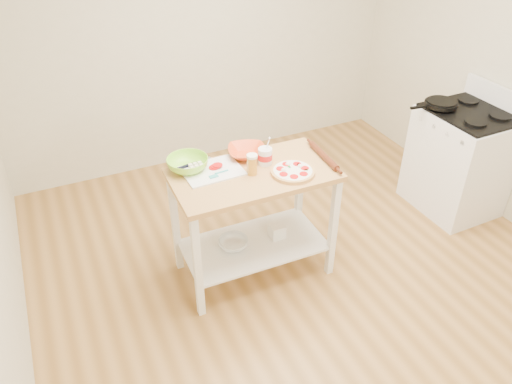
{
  "coord_description": "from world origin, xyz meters",
  "views": [
    {
      "loc": [
        -1.55,
        -2.29,
        2.72
      ],
      "look_at": [
        -0.33,
        0.34,
        0.74
      ],
      "focal_mm": 35.0,
      "sensor_mm": 36.0,
      "label": 1
    }
  ],
  "objects_px": {
    "spatula": "(218,174)",
    "beer_pint": "(252,164)",
    "shelf_bin": "(277,231)",
    "rolling_pin": "(324,156)",
    "yogurt_tub": "(265,156)",
    "skillet": "(440,104)",
    "cutting_board": "(212,170)",
    "orange_bowl": "(247,152)",
    "green_bowl": "(188,164)",
    "prep_island": "(254,202)",
    "gas_stove": "(459,160)",
    "shelf_glass_bowl": "(233,243)",
    "pizza": "(293,171)",
    "knife": "(190,165)"
  },
  "relations": [
    {
      "from": "spatula",
      "to": "beer_pint",
      "type": "xyz_separation_m",
      "value": [
        0.22,
        -0.07,
        0.06
      ]
    },
    {
      "from": "spatula",
      "to": "shelf_bin",
      "type": "bearing_deg",
      "value": -10.81
    },
    {
      "from": "rolling_pin",
      "to": "yogurt_tub",
      "type": "bearing_deg",
      "value": 164.64
    },
    {
      "from": "skillet",
      "to": "cutting_board",
      "type": "bearing_deg",
      "value": -171.17
    },
    {
      "from": "orange_bowl",
      "to": "green_bowl",
      "type": "height_order",
      "value": "green_bowl"
    },
    {
      "from": "orange_bowl",
      "to": "rolling_pin",
      "type": "relative_size",
      "value": 0.7
    },
    {
      "from": "spatula",
      "to": "beer_pint",
      "type": "height_order",
      "value": "beer_pint"
    },
    {
      "from": "prep_island",
      "to": "gas_stove",
      "type": "xyz_separation_m",
      "value": [
        2.02,
        0.03,
        -0.17
      ]
    },
    {
      "from": "gas_stove",
      "to": "shelf_glass_bowl",
      "type": "height_order",
      "value": "gas_stove"
    },
    {
      "from": "pizza",
      "to": "cutting_board",
      "type": "height_order",
      "value": "pizza"
    },
    {
      "from": "skillet",
      "to": "spatula",
      "type": "bearing_deg",
      "value": -169.08
    },
    {
      "from": "shelf_bin",
      "to": "yogurt_tub",
      "type": "bearing_deg",
      "value": 139.94
    },
    {
      "from": "spatula",
      "to": "knife",
      "type": "relative_size",
      "value": 0.56
    },
    {
      "from": "skillet",
      "to": "green_bowl",
      "type": "xyz_separation_m",
      "value": [
        -2.24,
        0.01,
        -0.03
      ]
    },
    {
      "from": "shelf_bin",
      "to": "prep_island",
      "type": "bearing_deg",
      "value": -178.74
    },
    {
      "from": "shelf_glass_bowl",
      "to": "shelf_bin",
      "type": "height_order",
      "value": "shelf_bin"
    },
    {
      "from": "skillet",
      "to": "shelf_bin",
      "type": "relative_size",
      "value": 3.94
    },
    {
      "from": "orange_bowl",
      "to": "green_bowl",
      "type": "xyz_separation_m",
      "value": [
        -0.45,
        0.0,
        0.01
      ]
    },
    {
      "from": "prep_island",
      "to": "beer_pint",
      "type": "bearing_deg",
      "value": -139.2
    },
    {
      "from": "beer_pint",
      "to": "shelf_bin",
      "type": "distance_m",
      "value": 0.69
    },
    {
      "from": "spatula",
      "to": "shelf_glass_bowl",
      "type": "distance_m",
      "value": 0.63
    },
    {
      "from": "green_bowl",
      "to": "pizza",
      "type": "bearing_deg",
      "value": -28.87
    },
    {
      "from": "pizza",
      "to": "gas_stove",
      "type": "bearing_deg",
      "value": 5.12
    },
    {
      "from": "spatula",
      "to": "shelf_glass_bowl",
      "type": "bearing_deg",
      "value": -24.47
    },
    {
      "from": "gas_stove",
      "to": "cutting_board",
      "type": "bearing_deg",
      "value": 176.59
    },
    {
      "from": "gas_stove",
      "to": "pizza",
      "type": "height_order",
      "value": "gas_stove"
    },
    {
      "from": "knife",
      "to": "green_bowl",
      "type": "height_order",
      "value": "green_bowl"
    },
    {
      "from": "green_bowl",
      "to": "beer_pint",
      "type": "relative_size",
      "value": 1.93
    },
    {
      "from": "skillet",
      "to": "beer_pint",
      "type": "bearing_deg",
      "value": -166.33
    },
    {
      "from": "prep_island",
      "to": "cutting_board",
      "type": "relative_size",
      "value": 2.81
    },
    {
      "from": "prep_island",
      "to": "orange_bowl",
      "type": "relative_size",
      "value": 4.23
    },
    {
      "from": "gas_stove",
      "to": "shelf_glass_bowl",
      "type": "bearing_deg",
      "value": 179.28
    },
    {
      "from": "prep_island",
      "to": "spatula",
      "type": "distance_m",
      "value": 0.36
    },
    {
      "from": "rolling_pin",
      "to": "shelf_bin",
      "type": "bearing_deg",
      "value": 171.74
    },
    {
      "from": "spatula",
      "to": "gas_stove",
      "type": "bearing_deg",
      "value": -4.4
    },
    {
      "from": "prep_island",
      "to": "rolling_pin",
      "type": "xyz_separation_m",
      "value": [
        0.54,
        -0.04,
        0.28
      ]
    },
    {
      "from": "skillet",
      "to": "spatula",
      "type": "relative_size",
      "value": 2.89
    },
    {
      "from": "pizza",
      "to": "shelf_bin",
      "type": "bearing_deg",
      "value": 106.8
    },
    {
      "from": "skillet",
      "to": "shelf_bin",
      "type": "xyz_separation_m",
      "value": [
        -1.64,
        -0.21,
        -0.66
      ]
    },
    {
      "from": "orange_bowl",
      "to": "yogurt_tub",
      "type": "bearing_deg",
      "value": -64.94
    },
    {
      "from": "rolling_pin",
      "to": "green_bowl",
      "type": "bearing_deg",
      "value": 163.93
    },
    {
      "from": "prep_island",
      "to": "skillet",
      "type": "bearing_deg",
      "value": 6.76
    },
    {
      "from": "rolling_pin",
      "to": "shelf_glass_bowl",
      "type": "bearing_deg",
      "value": 174.09
    },
    {
      "from": "rolling_pin",
      "to": "knife",
      "type": "bearing_deg",
      "value": 161.85
    },
    {
      "from": "cutting_board",
      "to": "shelf_glass_bowl",
      "type": "distance_m",
      "value": 0.63
    },
    {
      "from": "gas_stove",
      "to": "yogurt_tub",
      "type": "relative_size",
      "value": 5.12
    },
    {
      "from": "prep_island",
      "to": "knife",
      "type": "relative_size",
      "value": 4.31
    },
    {
      "from": "knife",
      "to": "shelf_glass_bowl",
      "type": "height_order",
      "value": "knife"
    },
    {
      "from": "skillet",
      "to": "orange_bowl",
      "type": "relative_size",
      "value": 1.59
    },
    {
      "from": "green_bowl",
      "to": "beer_pint",
      "type": "xyz_separation_m",
      "value": [
        0.38,
        -0.24,
        0.03
      ]
    }
  ]
}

